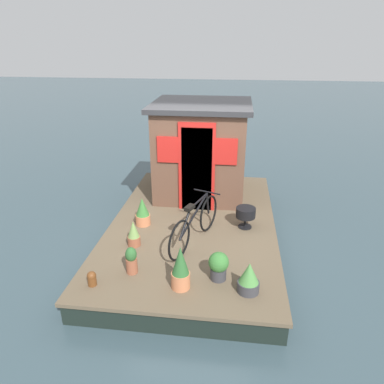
# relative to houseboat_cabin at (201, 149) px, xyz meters

# --- Properties ---
(ground_plane) EXTENTS (60.00, 60.00, 0.00)m
(ground_plane) POSITION_rel_houseboat_cabin_xyz_m (-1.43, 0.00, -1.42)
(ground_plane) COLOR #384C54
(houseboat_deck) EXTENTS (5.09, 3.09, 0.40)m
(houseboat_deck) POSITION_rel_houseboat_cabin_xyz_m (-1.43, 0.00, -1.22)
(houseboat_deck) COLOR brown
(houseboat_deck) RESTS_ON ground_plane
(houseboat_cabin) EXTENTS (1.96, 2.06, 2.02)m
(houseboat_cabin) POSITION_rel_houseboat_cabin_xyz_m (0.00, 0.00, 0.00)
(houseboat_cabin) COLOR brown
(houseboat_cabin) RESTS_ON houseboat_deck
(bicycle) EXTENTS (1.63, 0.72, 0.80)m
(bicycle) POSITION_rel_houseboat_cabin_xyz_m (-2.21, -0.12, -0.65)
(bicycle) COLOR black
(bicycle) RESTS_ON houseboat_deck
(potted_plant_fern) EXTENTS (0.30, 0.30, 0.43)m
(potted_plant_fern) POSITION_rel_houseboat_cabin_xyz_m (-3.16, -0.58, -0.79)
(potted_plant_fern) COLOR #38383D
(potted_plant_fern) RESTS_ON houseboat_deck
(potted_plant_lavender) EXTENTS (0.22, 0.22, 0.45)m
(potted_plant_lavender) POSITION_rel_houseboat_cabin_xyz_m (-2.41, 0.89, -0.81)
(potted_plant_lavender) COLOR #935138
(potted_plant_lavender) RESTS_ON houseboat_deck
(potted_plant_succulent) EXTENTS (0.31, 0.31, 0.46)m
(potted_plant_succulent) POSITION_rel_houseboat_cabin_xyz_m (-3.40, -1.00, -0.80)
(potted_plant_succulent) COLOR #38383D
(potted_plant_succulent) RESTS_ON houseboat_deck
(potted_plant_sage) EXTENTS (0.17, 0.17, 0.43)m
(potted_plant_sage) POSITION_rel_houseboat_cabin_xyz_m (-3.17, 0.71, -0.81)
(potted_plant_sage) COLOR #935138
(potted_plant_sage) RESTS_ON houseboat_deck
(potted_plant_geranium) EXTENTS (0.27, 0.27, 0.66)m
(potted_plant_geranium) POSITION_rel_houseboat_cabin_xyz_m (-3.42, -0.06, -0.71)
(potted_plant_geranium) COLOR #C6754C
(potted_plant_geranium) RESTS_ON houseboat_deck
(potted_plant_mint) EXTENTS (0.28, 0.28, 0.54)m
(potted_plant_mint) POSITION_rel_houseboat_cabin_xyz_m (-1.66, 0.93, -0.76)
(potted_plant_mint) COLOR #C6754C
(potted_plant_mint) RESTS_ON houseboat_deck
(charcoal_grill) EXTENTS (0.36, 0.36, 0.39)m
(charcoal_grill) POSITION_rel_houseboat_cabin_xyz_m (-1.54, -0.98, -0.73)
(charcoal_grill) COLOR black
(charcoal_grill) RESTS_ON houseboat_deck
(mooring_bollard) EXTENTS (0.13, 0.13, 0.22)m
(mooring_bollard) POSITION_rel_houseboat_cabin_xyz_m (-3.53, 1.19, -0.90)
(mooring_bollard) COLOR brown
(mooring_bollard) RESTS_ON houseboat_deck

